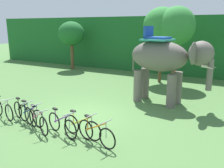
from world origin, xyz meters
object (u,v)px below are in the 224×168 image
object	(u,v)px
tree_far_left	(71,34)
tree_right	(162,26)
bike_white	(4,109)
elephant	(165,60)
bike_yellow	(82,127)
bike_blue	(31,115)
bike_orange	(96,133)
bike_purple	(62,125)
bike_black	(23,112)
bike_pink	(38,121)
tree_far_right	(177,27)

from	to	relation	value
tree_far_left	tree_right	size ratio (longest dim) A/B	0.83
bike_white	tree_far_left	bearing A→B (deg)	114.05
elephant	bike_yellow	xyz separation A→B (m)	(-1.31, -5.06, -1.82)
bike_blue	bike_orange	distance (m)	3.14
tree_right	elephant	bearing A→B (deg)	-69.62
tree_right	bike_blue	bearing A→B (deg)	-102.39
elephant	bike_purple	distance (m)	5.92
elephant	bike_blue	size ratio (longest dim) A/B	2.49
tree_far_left	bike_purple	xyz separation A→B (m)	(7.97, -10.74, -2.71)
bike_blue	bike_purple	bearing A→B (deg)	-4.58
elephant	bike_blue	bearing A→B (deg)	-126.13
bike_purple	bike_orange	world-z (taller)	same
tree_right	elephant	world-z (taller)	tree_right
bike_blue	bike_yellow	size ratio (longest dim) A/B	0.99
bike_orange	tree_right	bearing A→B (deg)	96.13
bike_white	bike_orange	distance (m)	4.64
bike_black	bike_blue	size ratio (longest dim) A/B	0.98
bike_pink	bike_orange	bearing A→B (deg)	4.43
bike_blue	elephant	bearing A→B (deg)	53.87
bike_orange	bike_white	bearing A→B (deg)	179.36
bike_blue	bike_yellow	distance (m)	2.43
bike_white	bike_orange	world-z (taller)	same
tree_far_right	bike_orange	distance (m)	9.96
tree_far_left	bike_pink	xyz separation A→B (m)	(6.99, -10.92, -2.71)
bike_pink	bike_blue	bearing A→B (deg)	156.47
bike_yellow	bike_orange	xyz separation A→B (m)	(0.70, -0.19, 0.00)
tree_right	bike_yellow	xyz separation A→B (m)	(0.33, -9.47, -3.39)
bike_blue	bike_yellow	world-z (taller)	same
tree_right	bike_yellow	world-z (taller)	tree_right
tree_far_left	bike_white	distance (m)	12.00
bike_orange	bike_pink	bearing A→B (deg)	-175.57
bike_purple	bike_yellow	world-z (taller)	same
bike_blue	bike_yellow	xyz separation A→B (m)	(2.43, 0.06, 0.00)
tree_far_left	bike_pink	size ratio (longest dim) A/B	2.59
elephant	bike_pink	distance (m)	6.47
tree_far_left	bike_black	bearing A→B (deg)	-61.35
elephant	bike_purple	xyz separation A→B (m)	(-2.03, -5.25, -1.82)
bike_yellow	bike_pink	bearing A→B (deg)	-167.56
bike_black	bike_purple	distance (m)	2.24
tree_far_right	bike_pink	world-z (taller)	tree_far_right
bike_blue	bike_orange	bearing A→B (deg)	-2.36
bike_white	tree_right	bearing A→B (deg)	69.47
elephant	bike_black	bearing A→B (deg)	-130.33
tree_far_right	elephant	world-z (taller)	tree_far_right
elephant	bike_white	bearing A→B (deg)	-135.24
tree_far_right	bike_purple	distance (m)	10.07
bike_white	bike_yellow	world-z (taller)	same
elephant	bike_yellow	size ratio (longest dim) A/B	2.47
bike_black	bike_orange	world-z (taller)	same
bike_black	bike_pink	world-z (taller)	same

